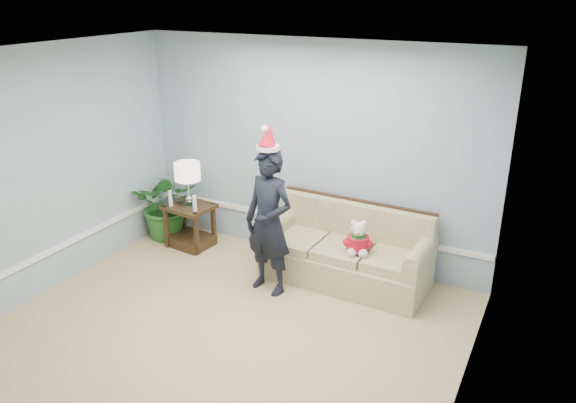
% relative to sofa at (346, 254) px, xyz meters
% --- Properties ---
extents(room_shell, '(4.54, 5.04, 2.74)m').
position_rel_sofa_xyz_m(room_shell, '(-0.66, -2.10, 1.03)').
color(room_shell, tan).
rests_on(room_shell, ground).
extents(wainscot_trim, '(4.49, 4.99, 0.06)m').
position_rel_sofa_xyz_m(wainscot_trim, '(-1.84, -0.92, 0.13)').
color(wainscot_trim, white).
rests_on(wainscot_trim, room_shell).
extents(sofa, '(1.93, 0.88, 0.89)m').
position_rel_sofa_xyz_m(sofa, '(0.00, 0.00, 0.00)').
color(sofa, '#576731').
rests_on(sofa, room_shell).
extents(side_table, '(0.65, 0.56, 0.57)m').
position_rel_sofa_xyz_m(side_table, '(-2.17, -0.08, -0.09)').
color(side_table, '#372514').
rests_on(side_table, room_shell).
extents(table_lamp, '(0.33, 0.33, 0.59)m').
position_rel_sofa_xyz_m(table_lamp, '(-2.13, -0.12, 0.71)').
color(table_lamp, silver).
rests_on(table_lamp, side_table).
extents(candle_pair, '(0.44, 0.05, 0.21)m').
position_rel_sofa_xyz_m(candle_pair, '(-2.16, -0.22, 0.36)').
color(candle_pair, silver).
rests_on(candle_pair, side_table).
extents(houseplant, '(1.14, 1.11, 0.97)m').
position_rel_sofa_xyz_m(houseplant, '(-2.60, 0.01, 0.17)').
color(houseplant, '#215E20').
rests_on(houseplant, room_shell).
extents(man, '(0.67, 0.50, 1.66)m').
position_rel_sofa_xyz_m(man, '(-0.68, -0.62, 0.51)').
color(man, black).
rests_on(man, room_shell).
extents(santa_hat, '(0.26, 0.29, 0.28)m').
position_rel_sofa_xyz_m(santa_hat, '(-0.68, -0.61, 1.45)').
color(santa_hat, silver).
rests_on(santa_hat, man).
extents(teddy_bear, '(0.31, 0.31, 0.40)m').
position_rel_sofa_xyz_m(teddy_bear, '(0.20, -0.20, 0.30)').
color(teddy_bear, silver).
rests_on(teddy_bear, sofa).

